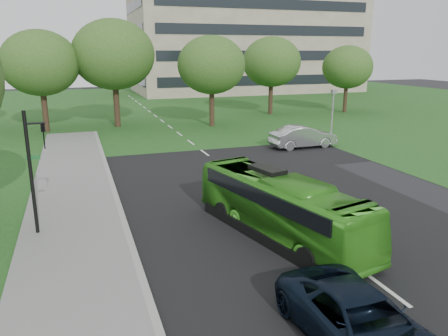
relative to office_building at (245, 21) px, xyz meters
name	(u,v)px	position (x,y,z in m)	size (l,w,h in m)	color
ground	(296,221)	(-21.96, -61.96, -12.50)	(160.00, 160.00, 0.00)	black
street_surfaces	(173,132)	(-22.34, -39.21, -12.47)	(120.00, 120.00, 0.15)	black
office_building	(245,21)	(0.00, 0.00, 0.00)	(40.10, 20.10, 25.00)	gray
tree_park_a	(40,63)	(-33.23, -34.83, -6.35)	(6.82, 6.82, 9.06)	black
tree_park_b	(113,55)	(-26.77, -34.10, -5.65)	(7.75, 7.75, 10.16)	black
tree_park_c	(212,65)	(-17.89, -36.72, -6.61)	(6.53, 6.53, 8.68)	black
tree_park_d	(272,62)	(-8.83, -30.79, -6.52)	(6.68, 6.68, 8.83)	black
tree_park_e	(347,67)	(0.31, -32.38, -7.16)	(5.90, 5.90, 7.86)	black
bus	(280,207)	(-23.31, -63.12, -11.26)	(2.08, 8.89, 2.48)	green
sedan	(303,137)	(-14.29, -48.58, -11.65)	(1.79, 5.14, 1.69)	#AFAEB3
suv	(361,323)	(-24.46, -69.96, -11.78)	(2.39, 5.19, 1.44)	black
traffic_light	(34,164)	(-32.30, -59.96, -9.55)	(0.80, 0.21, 5.03)	black
camera_pole	(333,110)	(-11.96, -48.79, -9.69)	(0.36, 0.31, 4.35)	gray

